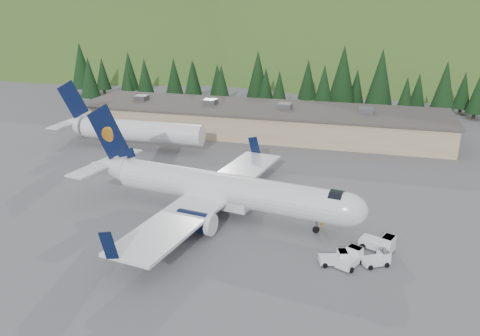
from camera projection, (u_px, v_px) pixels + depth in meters
name	position (u px, v px, depth m)	size (l,w,h in m)	color
ground	(227.00, 215.00, 56.19)	(600.00, 600.00, 0.00)	#57575C
airliner	(218.00, 189.00, 55.52)	(36.57, 34.46, 12.14)	white
second_airliner	(127.00, 129.00, 81.33)	(27.50, 11.00, 10.05)	white
baggage_tug_a	(378.00, 259.00, 45.44)	(2.95, 2.53, 1.41)	white
baggage_tug_b	(380.00, 243.00, 48.04)	(3.77, 2.97, 1.80)	white
baggage_tug_c	(351.00, 258.00, 45.45)	(2.76, 3.36, 1.60)	white
terminal_building	(259.00, 120.00, 91.09)	(71.00, 17.00, 6.10)	tan
baggage_tug_d	(336.00, 258.00, 45.55)	(2.95, 2.21, 1.43)	white
ramp_worker	(321.00, 220.00, 53.03)	(0.59, 0.39, 1.62)	#FCBB07
tree_line	(273.00, 80.00, 110.85)	(114.22, 17.72, 13.96)	black
hills	(430.00, 207.00, 258.83)	(614.00, 330.00, 300.00)	#335321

